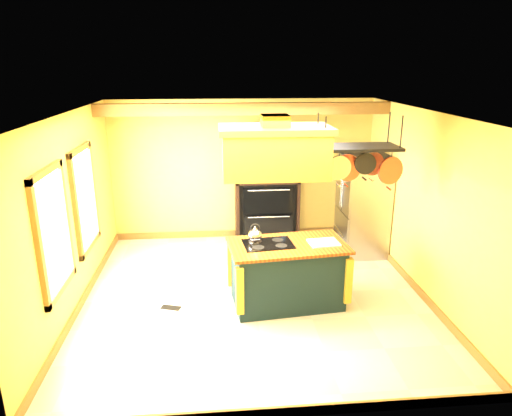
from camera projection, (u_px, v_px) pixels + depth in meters
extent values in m
plane|color=beige|center=(254.00, 295.00, 6.85)|extent=(5.00, 5.00, 0.00)
plane|color=white|center=(253.00, 113.00, 6.03)|extent=(5.00, 5.00, 0.00)
cube|color=gold|center=(243.00, 170.00, 8.81)|extent=(5.00, 0.02, 2.70)
cube|color=gold|center=(277.00, 296.00, 4.07)|extent=(5.00, 0.02, 2.70)
cube|color=gold|center=(71.00, 215.00, 6.23)|extent=(0.02, 5.00, 2.70)
cube|color=gold|center=(424.00, 205.00, 6.65)|extent=(0.02, 5.00, 2.70)
cube|color=olive|center=(245.00, 109.00, 7.68)|extent=(5.00, 0.15, 0.20)
cube|color=olive|center=(54.00, 232.00, 5.46)|extent=(0.06, 1.06, 1.56)
cube|color=white|center=(56.00, 232.00, 5.46)|extent=(0.02, 0.85, 1.34)
cube|color=olive|center=(85.00, 199.00, 6.78)|extent=(0.06, 1.06, 1.56)
cube|color=white|center=(87.00, 199.00, 6.79)|extent=(0.02, 0.85, 1.34)
cube|color=black|center=(287.00, 275.00, 6.50)|extent=(1.58, 0.97, 0.88)
cube|color=brown|center=(288.00, 245.00, 6.36)|extent=(1.72, 1.08, 0.04)
cube|color=black|center=(268.00, 244.00, 6.35)|extent=(0.73, 0.54, 0.01)
ellipsoid|color=silver|center=(255.00, 235.00, 6.39)|extent=(0.20, 0.20, 0.16)
cube|color=white|center=(324.00, 243.00, 6.38)|extent=(0.44, 0.36, 0.02)
cube|color=gold|center=(275.00, 155.00, 5.96)|extent=(1.36, 0.73, 0.58)
cube|color=olive|center=(275.00, 129.00, 5.86)|extent=(1.45, 0.82, 0.08)
cube|color=gold|center=(275.00, 124.00, 5.83)|extent=(0.35, 0.35, 0.22)
cube|color=black|center=(357.00, 147.00, 6.03)|extent=(1.09, 0.55, 0.04)
cylinder|color=black|center=(325.00, 134.00, 5.71)|extent=(0.02, 0.02, 0.43)
cylinder|color=black|center=(389.00, 128.00, 6.21)|extent=(0.02, 0.02, 0.43)
cylinder|color=black|center=(322.00, 161.00, 6.15)|extent=(0.28, 0.04, 0.28)
cylinder|color=silver|center=(339.00, 168.00, 5.97)|extent=(0.33, 0.04, 0.33)
cylinder|color=#CC4B33|center=(347.00, 168.00, 6.21)|extent=(0.37, 0.04, 0.37)
cylinder|color=black|center=(365.00, 164.00, 5.99)|extent=(0.28, 0.04, 0.28)
cylinder|color=silver|center=(372.00, 164.00, 6.23)|extent=(0.33, 0.04, 0.33)
cylinder|color=#CC4B33|center=(390.00, 171.00, 6.05)|extent=(0.37, 0.04, 0.37)
cube|color=#9A9CA3|center=(363.00, 205.00, 8.19)|extent=(0.74, 0.91, 1.77)
cube|color=#9A9CA3|center=(347.00, 188.00, 7.83)|extent=(0.03, 0.44, 0.96)
cube|color=#9A9CA3|center=(340.00, 182.00, 8.26)|extent=(0.03, 0.44, 0.96)
cube|color=#9A9CA3|center=(341.00, 231.00, 8.30)|extent=(0.03, 0.87, 0.74)
cube|color=black|center=(360.00, 249.00, 8.45)|extent=(0.70, 0.86, 0.06)
cube|color=black|center=(266.00, 184.00, 8.89)|extent=(1.21, 0.06, 2.14)
cube|color=black|center=(237.00, 188.00, 8.63)|extent=(0.06, 0.51, 2.14)
cube|color=black|center=(297.00, 187.00, 8.72)|extent=(0.06, 0.51, 2.14)
cube|color=black|center=(267.00, 180.00, 8.63)|extent=(1.21, 0.51, 0.05)
cube|color=black|center=(267.00, 209.00, 8.84)|extent=(1.09, 0.41, 1.15)
cube|color=black|center=(269.00, 201.00, 8.47)|extent=(0.94, 0.04, 0.51)
cube|color=black|center=(268.00, 227.00, 8.63)|extent=(0.94, 0.04, 0.46)
cube|color=black|center=(267.00, 168.00, 8.56)|extent=(1.09, 0.45, 0.02)
cube|color=black|center=(267.00, 155.00, 8.49)|extent=(1.09, 0.45, 0.02)
cube|color=black|center=(267.00, 142.00, 8.41)|extent=(1.09, 0.45, 0.02)
cylinder|color=white|center=(252.00, 167.00, 8.47)|extent=(0.22, 0.22, 0.07)
cylinder|color=#4268BA|center=(285.00, 150.00, 8.44)|extent=(0.10, 0.10, 0.17)
cube|color=black|center=(171.00, 308.00, 6.49)|extent=(0.30, 0.20, 0.01)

